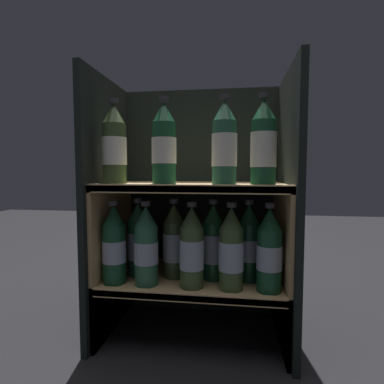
{
  "coord_description": "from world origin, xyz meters",
  "views": [
    {
      "loc": [
        0.13,
        -0.8,
        0.55
      ],
      "look_at": [
        0.0,
        0.12,
        0.48
      ],
      "focal_mm": 28.0,
      "sensor_mm": 36.0,
      "label": 1
    }
  ],
  "objects_px": {
    "bottle_upper_front_3": "(263,145)",
    "bottle_lower_front_2": "(192,249)",
    "bottle_lower_front_3": "(231,251)",
    "bottle_lower_front_1": "(146,247)",
    "bottle_lower_back_1": "(174,242)",
    "bottle_lower_front_4": "(269,252)",
    "bottle_upper_front_2": "(224,145)",
    "bottle_lower_front_0": "(114,246)",
    "bottle_lower_back_2": "(213,243)",
    "bottle_lower_back_3": "(249,244)",
    "bottle_upper_front_1": "(164,146)",
    "bottle_upper_front_0": "(114,146)",
    "bottle_lower_back_0": "(138,241)"
  },
  "relations": [
    {
      "from": "bottle_upper_front_3",
      "to": "bottle_lower_front_2",
      "type": "height_order",
      "value": "bottle_upper_front_3"
    },
    {
      "from": "bottle_upper_front_3",
      "to": "bottle_lower_front_3",
      "type": "bearing_deg",
      "value": 180.0
    },
    {
      "from": "bottle_lower_front_1",
      "to": "bottle_lower_back_1",
      "type": "height_order",
      "value": "same"
    },
    {
      "from": "bottle_upper_front_3",
      "to": "bottle_lower_front_4",
      "type": "xyz_separation_m",
      "value": [
        0.02,
        0.0,
        -0.31
      ]
    },
    {
      "from": "bottle_upper_front_2",
      "to": "bottle_lower_front_0",
      "type": "xyz_separation_m",
      "value": [
        -0.34,
        0.0,
        -0.31
      ]
    },
    {
      "from": "bottle_lower_back_2",
      "to": "bottle_lower_back_3",
      "type": "relative_size",
      "value": 1.0
    },
    {
      "from": "bottle_lower_back_3",
      "to": "bottle_upper_front_2",
      "type": "bearing_deg",
      "value": -133.54
    },
    {
      "from": "bottle_upper_front_3",
      "to": "bottle_lower_front_1",
      "type": "distance_m",
      "value": 0.46
    },
    {
      "from": "bottle_upper_front_1",
      "to": "bottle_lower_back_3",
      "type": "bearing_deg",
      "value": 17.64
    },
    {
      "from": "bottle_lower_back_2",
      "to": "bottle_lower_front_4",
      "type": "bearing_deg",
      "value": -25.75
    },
    {
      "from": "bottle_upper_front_1",
      "to": "bottle_lower_front_4",
      "type": "height_order",
      "value": "bottle_upper_front_1"
    },
    {
      "from": "bottle_upper_front_0",
      "to": "bottle_upper_front_3",
      "type": "distance_m",
      "value": 0.44
    },
    {
      "from": "bottle_lower_back_1",
      "to": "bottle_lower_back_3",
      "type": "height_order",
      "value": "same"
    },
    {
      "from": "bottle_upper_front_2",
      "to": "bottle_lower_front_0",
      "type": "bearing_deg",
      "value": 180.0
    },
    {
      "from": "bottle_lower_back_3",
      "to": "bottle_upper_front_0",
      "type": "bearing_deg",
      "value": -168.79
    },
    {
      "from": "bottle_lower_back_2",
      "to": "bottle_lower_back_1",
      "type": "bearing_deg",
      "value": -180.0
    },
    {
      "from": "bottle_lower_front_0",
      "to": "bottle_lower_front_4",
      "type": "relative_size",
      "value": 1.0
    },
    {
      "from": "bottle_lower_front_2",
      "to": "bottle_lower_front_0",
      "type": "bearing_deg",
      "value": 180.0
    },
    {
      "from": "bottle_lower_front_0",
      "to": "bottle_lower_front_4",
      "type": "height_order",
      "value": "same"
    },
    {
      "from": "bottle_upper_front_2",
      "to": "bottle_lower_back_1",
      "type": "height_order",
      "value": "bottle_upper_front_2"
    },
    {
      "from": "bottle_lower_front_3",
      "to": "bottle_lower_back_2",
      "type": "bearing_deg",
      "value": 125.86
    },
    {
      "from": "bottle_upper_front_2",
      "to": "bottle_lower_back_2",
      "type": "bearing_deg",
      "value": 114.12
    },
    {
      "from": "bottle_lower_front_0",
      "to": "bottle_lower_front_2",
      "type": "height_order",
      "value": "same"
    },
    {
      "from": "bottle_lower_front_2",
      "to": "bottle_lower_back_3",
      "type": "height_order",
      "value": "same"
    },
    {
      "from": "bottle_lower_front_1",
      "to": "bottle_upper_front_1",
      "type": "bearing_deg",
      "value": 0.0
    },
    {
      "from": "bottle_lower_front_3",
      "to": "bottle_lower_front_0",
      "type": "bearing_deg",
      "value": 180.0
    },
    {
      "from": "bottle_lower_back_2",
      "to": "bottle_lower_front_0",
      "type": "bearing_deg",
      "value": -164.98
    },
    {
      "from": "bottle_upper_front_3",
      "to": "bottle_lower_back_1",
      "type": "bearing_deg",
      "value": 163.6
    },
    {
      "from": "bottle_lower_front_2",
      "to": "bottle_lower_back_1",
      "type": "relative_size",
      "value": 1.0
    },
    {
      "from": "bottle_lower_front_0",
      "to": "bottle_lower_front_1",
      "type": "bearing_deg",
      "value": 0.0
    },
    {
      "from": "bottle_lower_front_0",
      "to": "bottle_lower_back_0",
      "type": "bearing_deg",
      "value": 57.68
    },
    {
      "from": "bottle_lower_front_4",
      "to": "bottle_lower_back_0",
      "type": "xyz_separation_m",
      "value": [
        -0.42,
        0.08,
        -0.0
      ]
    },
    {
      "from": "bottle_upper_front_0",
      "to": "bottle_lower_front_4",
      "type": "bearing_deg",
      "value": -0.0
    },
    {
      "from": "bottle_upper_front_1",
      "to": "bottle_lower_front_4",
      "type": "distance_m",
      "value": 0.43
    },
    {
      "from": "bottle_lower_front_3",
      "to": "bottle_lower_front_4",
      "type": "bearing_deg",
      "value": 0.0
    },
    {
      "from": "bottle_upper_front_2",
      "to": "bottle_lower_back_2",
      "type": "relative_size",
      "value": 1.0
    },
    {
      "from": "bottle_upper_front_1",
      "to": "bottle_lower_front_0",
      "type": "bearing_deg",
      "value": 180.0
    },
    {
      "from": "bottle_lower_front_3",
      "to": "bottle_upper_front_2",
      "type": "bearing_deg",
      "value": 180.0
    },
    {
      "from": "bottle_lower_front_4",
      "to": "bottle_upper_front_3",
      "type": "bearing_deg",
      "value": 180.0
    },
    {
      "from": "bottle_upper_front_3",
      "to": "bottle_lower_front_0",
      "type": "height_order",
      "value": "bottle_upper_front_3"
    },
    {
      "from": "bottle_lower_back_0",
      "to": "bottle_lower_back_2",
      "type": "height_order",
      "value": "same"
    },
    {
      "from": "bottle_upper_front_0",
      "to": "bottle_lower_back_0",
      "type": "distance_m",
      "value": 0.32
    },
    {
      "from": "bottle_lower_back_3",
      "to": "bottle_lower_back_2",
      "type": "bearing_deg",
      "value": 180.0
    },
    {
      "from": "bottle_lower_front_1",
      "to": "bottle_lower_back_1",
      "type": "distance_m",
      "value": 0.11
    },
    {
      "from": "bottle_upper_front_1",
      "to": "bottle_lower_back_1",
      "type": "bearing_deg",
      "value": 81.24
    },
    {
      "from": "bottle_lower_front_1",
      "to": "bottle_lower_back_2",
      "type": "xyz_separation_m",
      "value": [
        0.2,
        0.08,
        -0.0
      ]
    },
    {
      "from": "bottle_lower_front_0",
      "to": "bottle_lower_front_3",
      "type": "xyz_separation_m",
      "value": [
        0.36,
        0.0,
        -0.0
      ]
    },
    {
      "from": "bottle_lower_back_1",
      "to": "bottle_upper_front_1",
      "type": "bearing_deg",
      "value": -98.76
    },
    {
      "from": "bottle_lower_front_0",
      "to": "bottle_lower_back_3",
      "type": "xyz_separation_m",
      "value": [
        0.41,
        0.08,
        0.0
      ]
    },
    {
      "from": "bottle_upper_front_3",
      "to": "bottle_lower_front_1",
      "type": "bearing_deg",
      "value": 180.0
    }
  ]
}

